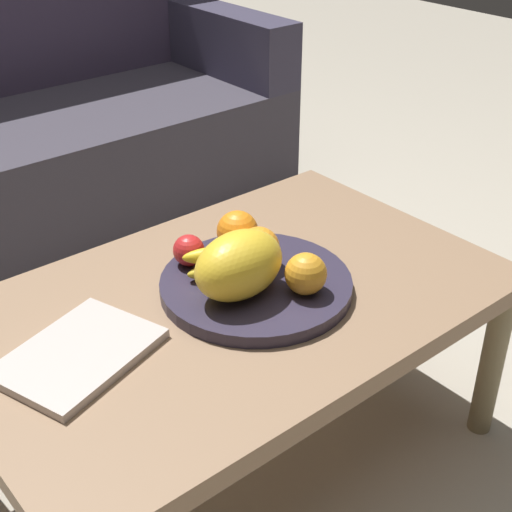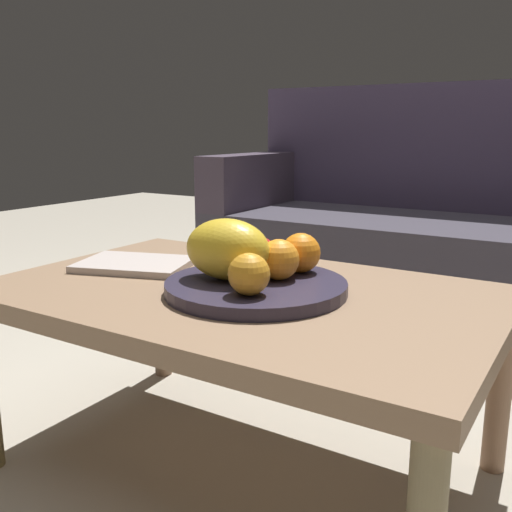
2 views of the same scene
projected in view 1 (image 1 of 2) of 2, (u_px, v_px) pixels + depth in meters
name	position (u px, v px, depth m)	size (l,w,h in m)	color
ground_plane	(236.00, 454.00, 1.56)	(8.00, 8.00, 0.00)	#B0A795
coffee_table	(233.00, 316.00, 1.37)	(1.02, 0.65, 0.41)	#8D6C50
couch	(12.00, 143.00, 2.26)	(1.70, 0.70, 0.90)	#3C3742
fruit_bowl	(256.00, 285.00, 1.36)	(0.36, 0.36, 0.03)	#2F2A3D
melon_large_front	(239.00, 265.00, 1.28)	(0.18, 0.12, 0.12)	yellow
orange_front	(259.00, 248.00, 1.37)	(0.08, 0.08, 0.08)	orange
orange_left	(306.00, 274.00, 1.30)	(0.08, 0.08, 0.08)	orange
orange_right	(238.00, 231.00, 1.43)	(0.08, 0.08, 0.08)	orange
apple_front	(189.00, 250.00, 1.38)	(0.06, 0.06, 0.06)	red
banana_bunch	(230.00, 261.00, 1.35)	(0.17, 0.11, 0.06)	gold
magazine	(79.00, 354.00, 1.19)	(0.25, 0.18, 0.02)	beige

